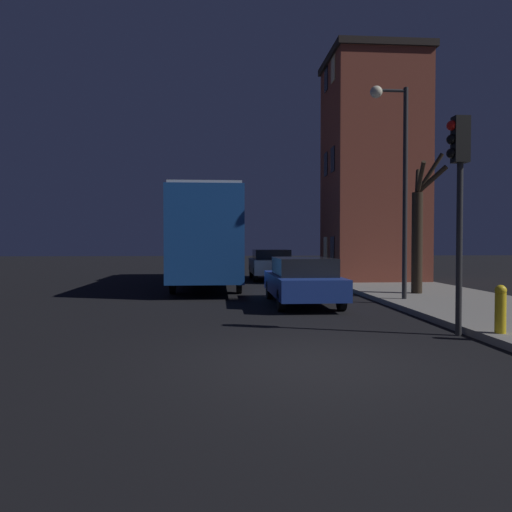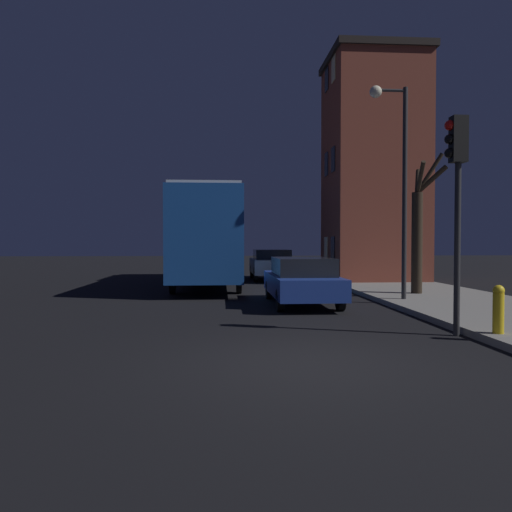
{
  "view_description": "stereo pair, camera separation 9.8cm",
  "coord_description": "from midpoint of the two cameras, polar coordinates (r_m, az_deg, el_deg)",
  "views": [
    {
      "loc": [
        -1.45,
        -7.58,
        1.85
      ],
      "look_at": [
        0.0,
        11.34,
        1.32
      ],
      "focal_mm": 35.0,
      "sensor_mm": 36.0,
      "label": 1
    },
    {
      "loc": [
        -1.36,
        -7.59,
        1.85
      ],
      "look_at": [
        0.0,
        11.34,
        1.32
      ],
      "focal_mm": 35.0,
      "sensor_mm": 36.0,
      "label": 2
    }
  ],
  "objects": [
    {
      "name": "ground_plane",
      "position": [
        7.93,
        6.34,
        -11.89
      ],
      "size": [
        120.0,
        120.0,
        0.0
      ],
      "primitive_type": "plane",
      "color": "black"
    },
    {
      "name": "brick_building",
      "position": [
        23.9,
        13.39,
        9.81
      ],
      "size": [
        4.3,
        4.27,
        10.23
      ],
      "color": "brown",
      "rests_on": "sidewalk"
    },
    {
      "name": "streetlamp",
      "position": [
        15.66,
        15.93,
        10.21
      ],
      "size": [
        1.15,
        0.36,
        6.32
      ],
      "color": "#28282B",
      "rests_on": "sidewalk"
    },
    {
      "name": "traffic_light",
      "position": [
        10.63,
        22.19,
        8.18
      ],
      "size": [
        0.43,
        0.24,
        4.31
      ],
      "color": "#28282B",
      "rests_on": "ground"
    },
    {
      "name": "bare_tree",
      "position": [
        17.44,
        18.24,
        2.85
      ],
      "size": [
        1.12,
        1.42,
        4.63
      ],
      "color": "#2D2319",
      "rests_on": "sidewalk"
    },
    {
      "name": "bus",
      "position": [
        21.83,
        -5.34,
        2.71
      ],
      "size": [
        2.57,
        11.98,
        3.85
      ],
      "color": "#194793",
      "rests_on": "ground"
    },
    {
      "name": "car_near_lane",
      "position": [
        14.82,
        5.43,
        -2.74
      ],
      "size": [
        1.82,
        4.57,
        1.39
      ],
      "color": "navy",
      "rests_on": "ground"
    },
    {
      "name": "car_mid_lane",
      "position": [
        24.38,
        1.88,
        -0.88
      ],
      "size": [
        1.89,
        4.25,
        1.49
      ],
      "color": "#B7BABF",
      "rests_on": "ground"
    },
    {
      "name": "fire_hydrant",
      "position": [
        10.38,
        26.21,
        -5.35
      ],
      "size": [
        0.21,
        0.21,
        0.91
      ],
      "color": "gold",
      "rests_on": "sidewalk"
    }
  ]
}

